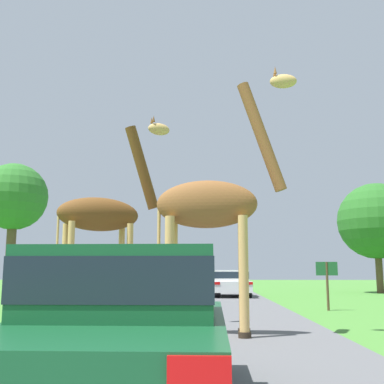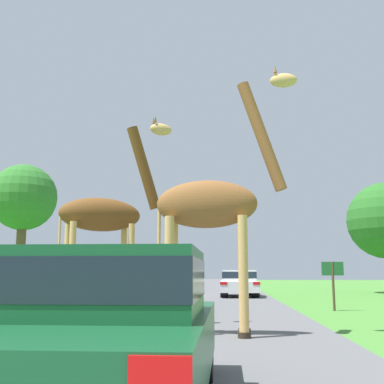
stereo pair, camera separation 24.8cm
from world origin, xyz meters
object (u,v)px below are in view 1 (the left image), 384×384
object	(u,v)px
giraffe_companion	(104,216)
tree_centre_back	(14,198)
car_far_ahead	(148,284)
car_queue_right	(127,286)
car_lead_maroon	(129,325)
car_queue_left	(231,282)
tree_far_right	(376,221)
giraffe_near_road	(213,210)
sign_post	(327,276)

from	to	relation	value
giraffe_companion	tree_centre_back	size ratio (longest dim) A/B	0.65
car_far_ahead	tree_centre_back	world-z (taller)	tree_centre_back
car_queue_right	tree_centre_back	xyz separation A→B (m)	(-9.36, 12.98, 4.86)
giraffe_companion	tree_centre_back	xyz separation A→B (m)	(-9.57, 17.35, 3.17)
giraffe_companion	car_far_ahead	size ratio (longest dim) A/B	1.27
car_lead_maroon	car_far_ahead	xyz separation A→B (m)	(-1.92, 15.43, 0.01)
car_queue_left	tree_far_right	world-z (taller)	tree_far_right
car_lead_maroon	car_queue_right	xyz separation A→B (m)	(-1.94, 10.72, 0.06)
car_queue_right	car_queue_left	size ratio (longest dim) A/B	0.93
giraffe_companion	giraffe_near_road	bearing A→B (deg)	37.42
giraffe_companion	car_far_ahead	world-z (taller)	giraffe_companion
car_queue_right	car_queue_left	xyz separation A→B (m)	(3.59, 10.12, -0.10)
car_lead_maroon	car_far_ahead	bearing A→B (deg)	97.09
car_queue_right	tree_centre_back	bearing A→B (deg)	125.78
giraffe_near_road	car_lead_maroon	size ratio (longest dim) A/B	1.33
giraffe_near_road	giraffe_companion	size ratio (longest dim) A/B	1.09
car_lead_maroon	tree_centre_back	size ratio (longest dim) A/B	0.53
car_queue_left	sign_post	distance (m)	9.65
sign_post	car_queue_left	bearing A→B (deg)	106.89
giraffe_companion	sign_post	bearing A→B (deg)	102.41
car_lead_maroon	tree_far_right	bearing A→B (deg)	67.01
car_queue_left	sign_post	xyz separation A→B (m)	(2.80, -9.23, 0.38)
tree_centre_back	sign_post	size ratio (longest dim) A/B	4.98
tree_centre_back	sign_post	xyz separation A→B (m)	(15.75, -12.09, -4.58)
sign_post	car_lead_maroon	bearing A→B (deg)	-110.98
car_queue_right	tree_centre_back	size ratio (longest dim) A/B	0.52
car_far_ahead	car_lead_maroon	bearing A→B (deg)	-82.91
giraffe_companion	tree_centre_back	distance (m)	20.06
sign_post	tree_far_right	bearing A→B (deg)	65.30
sign_post	tree_centre_back	bearing A→B (deg)	142.49
tree_centre_back	tree_far_right	size ratio (longest dim) A/B	1.18
giraffe_near_road	car_lead_maroon	bearing A→B (deg)	-5.79
giraffe_near_road	car_queue_right	size ratio (longest dim) A/B	1.36
car_queue_right	car_queue_left	world-z (taller)	car_queue_right
giraffe_near_road	car_lead_maroon	distance (m)	5.55
giraffe_near_road	car_queue_left	world-z (taller)	giraffe_near_road
car_queue_right	tree_centre_back	world-z (taller)	tree_centre_back
giraffe_companion	car_queue_left	xyz separation A→B (m)	(3.37, 14.49, -1.79)
tree_far_right	sign_post	bearing A→B (deg)	-114.70
giraffe_companion	car_queue_right	bearing A→B (deg)	154.83
car_lead_maroon	car_queue_left	size ratio (longest dim) A/B	0.95
car_lead_maroon	tree_centre_back	distance (m)	26.71
giraffe_near_road	sign_post	size ratio (longest dim) A/B	3.52
tree_far_right	sign_post	size ratio (longest dim) A/B	4.23
giraffe_companion	tree_far_right	world-z (taller)	tree_far_right
giraffe_near_road	car_queue_left	xyz separation A→B (m)	(0.90, 15.62, -1.75)
car_lead_maroon	car_queue_left	distance (m)	20.91
car_queue_right	car_far_ahead	xyz separation A→B (m)	(0.02, 4.71, -0.05)
car_queue_right	tree_far_right	bearing A→B (deg)	48.69
giraffe_companion	car_queue_left	world-z (taller)	giraffe_companion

